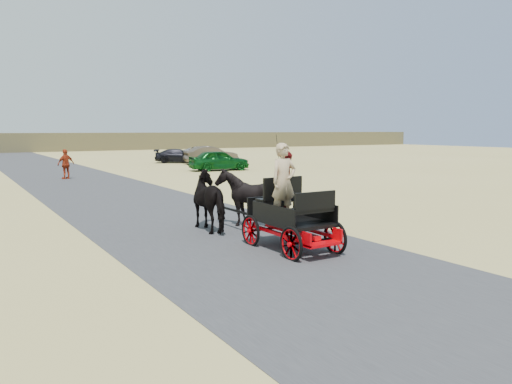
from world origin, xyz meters
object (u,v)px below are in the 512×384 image
horse_left (213,200)px  horse_right (247,198)px  car_c (179,156)px  car_a (219,160)px  pedestrian (66,164)px  car_d (201,152)px  carriage (291,234)px  car_b (211,155)px

horse_left → horse_right: horse_right is taller
horse_left → car_c: 29.40m
horse_left → car_a: horse_left is taller
pedestrian → car_c: 14.85m
horse_right → pedestrian: pedestrian is taller
pedestrian → car_d: size_ratio=0.43×
car_c → car_d: bearing=-8.1°
horse_left → horse_right: 1.10m
car_d → pedestrian: bearing=117.6°
carriage → car_d: size_ratio=0.60×
carriage → car_a: bearing=66.7°
pedestrian → car_a: size_ratio=0.41×
horse_right → carriage: bearing=79.6°
car_c → horse_left: bearing=-171.3°
car_d → car_b: bearing=141.1°
horse_right → car_c: (9.48, 27.43, -0.26)m
horse_left → car_b: horse_left is taller
horse_right → pedestrian: size_ratio=0.98×
car_c → car_d: 8.91m
carriage → car_d: 40.55m
horse_left → pedestrian: size_ratio=1.16×
car_b → car_d: 10.42m
horse_left → car_b: 27.64m
carriage → car_b: bearing=67.0°
horse_left → pedestrian: bearing=-88.2°
carriage → horse_right: (0.55, 3.00, 0.49)m
car_b → carriage: bearing=166.0°
horse_right → car_a: bearing=-115.2°
horse_left → car_a: 20.85m
car_a → car_b: (2.55, 6.32, 0.01)m
car_a → car_c: 9.05m
horse_left → car_c: (10.58, 27.43, -0.26)m
carriage → car_b: car_b is taller
horse_left → horse_right: size_ratio=1.18×
horse_right → car_a: 20.36m
carriage → horse_right: bearing=79.6°
horse_left → car_c: bearing=-111.1°
carriage → car_b: size_ratio=0.54×
car_a → horse_left: bearing=159.0°
pedestrian → horse_right: bearing=75.2°
pedestrian → car_d: (16.60, 16.87, -0.31)m
pedestrian → car_d: bearing=-154.7°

